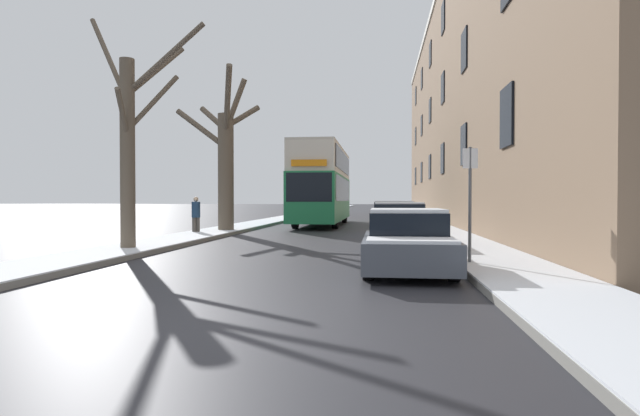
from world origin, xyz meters
The scene contains 12 objects.
ground_plane centered at (0.00, 0.00, 0.00)m, with size 320.00×320.00×0.00m, color #28282D.
sidewalk_left centered at (-5.02, 53.00, 0.08)m, with size 2.09×130.00×0.16m.
sidewalk_right centered at (5.02, 53.00, 0.08)m, with size 2.09×130.00×0.16m.
terrace_facade_right centered at (10.56, 28.91, 7.89)m, with size 9.10×51.96×15.78m.
bare_tree_left_0 centered at (-4.85, 8.12, 3.30)m, with size 4.21×2.40×7.16m.
bare_tree_left_1 centered at (-4.73, 16.61, 3.33)m, with size 3.88×3.23×7.19m.
double_decker_bus centered at (-1.09, 24.12, 2.58)m, with size 2.51×11.81×4.56m.
parked_car_0 centered at (2.88, 5.24, 0.62)m, with size 1.82×3.95×1.34m.
parked_car_1 centered at (2.88, 10.11, 0.67)m, with size 1.72×4.01×1.45m.
parked_car_2 centered at (2.88, 15.84, 0.68)m, with size 1.88×4.35×1.47m.
pedestrian_left_sidewalk centered at (-5.53, 15.04, 0.91)m, with size 0.36×0.36×1.66m.
street_sign_post centered at (4.27, 5.76, 1.54)m, with size 0.32×0.07×2.69m.
Camera 1 is at (2.30, -5.52, 1.54)m, focal length 28.00 mm.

